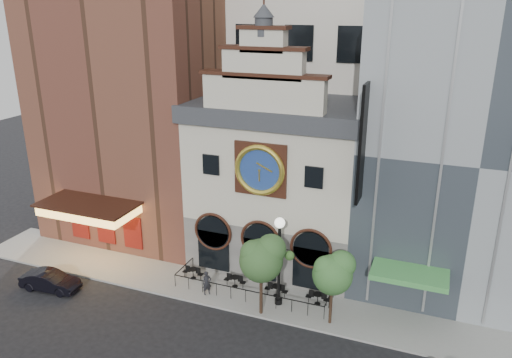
{
  "coord_description": "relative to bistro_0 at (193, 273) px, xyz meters",
  "views": [
    {
      "loc": [
        10.95,
        -25.0,
        18.8
      ],
      "look_at": [
        -1.13,
        6.0,
        7.05
      ],
      "focal_mm": 35.0,
      "sensor_mm": 36.0,
      "label": 1
    }
  ],
  "objects": [
    {
      "name": "sidewalk",
      "position": [
        4.64,
        -0.1,
        -0.54
      ],
      "size": [
        44.0,
        5.0,
        0.15
      ],
      "primitive_type": "cube",
      "color": "gray",
      "rests_on": "ground"
    },
    {
      "name": "tree_right",
      "position": [
        10.41,
        -1.58,
        3.1
      ],
      "size": [
        2.52,
        2.43,
        4.86
      ],
      "color": "#382619",
      "rests_on": "sidewalk"
    },
    {
      "name": "car_left",
      "position": [
        -8.61,
        -4.7,
        0.07
      ],
      "size": [
        4.27,
        1.84,
        1.37
      ],
      "primitive_type": "imported",
      "rotation": [
        0.0,
        0.0,
        1.67
      ],
      "color": "black",
      "rests_on": "ground"
    },
    {
      "name": "cafe_railing",
      "position": [
        4.64,
        -0.1,
        -0.01
      ],
      "size": [
        10.6,
        2.6,
        0.9
      ],
      "primitive_type": null,
      "color": "black",
      "rests_on": "sidewalk"
    },
    {
      "name": "ground",
      "position": [
        4.64,
        -2.6,
        -0.61
      ],
      "size": [
        120.0,
        120.0,
        0.0
      ],
      "primitive_type": "plane",
      "color": "black",
      "rests_on": "ground"
    },
    {
      "name": "bistro_1",
      "position": [
        3.23,
        0.09,
        0.0
      ],
      "size": [
        1.58,
        0.68,
        0.9
      ],
      "color": "black",
      "rests_on": "sidewalk"
    },
    {
      "name": "bistro_2",
      "position": [
        6.29,
        0.02,
        0.0
      ],
      "size": [
        1.58,
        0.68,
        0.9
      ],
      "color": "black",
      "rests_on": "sidewalk"
    },
    {
      "name": "clock_building",
      "position": [
        4.64,
        5.22,
        6.07
      ],
      "size": [
        12.6,
        8.78,
        18.65
      ],
      "color": "#605E5B",
      "rests_on": "ground"
    },
    {
      "name": "retail_building",
      "position": [
        17.63,
        7.39,
        9.53
      ],
      "size": [
        14.0,
        14.4,
        20.0
      ],
      "color": "gray",
      "rests_on": "ground"
    },
    {
      "name": "pedestrian",
      "position": [
        1.86,
        -1.48,
        0.39
      ],
      "size": [
        0.73,
        0.73,
        1.71
      ],
      "primitive_type": "imported",
      "rotation": [
        0.0,
        0.0,
        0.79
      ],
      "color": "black",
      "rests_on": "sidewalk"
    },
    {
      "name": "theater_building",
      "position": [
        -8.36,
        7.36,
        11.99
      ],
      "size": [
        14.0,
        15.6,
        25.0
      ],
      "color": "brown",
      "rests_on": "ground"
    },
    {
      "name": "lamppost",
      "position": [
        6.72,
        -0.79,
        3.34
      ],
      "size": [
        1.96,
        0.73,
        6.14
      ],
      "rotation": [
        0.0,
        0.0,
        0.08
      ],
      "color": "black",
      "rests_on": "sidewalk"
    },
    {
      "name": "tree_left",
      "position": [
        6.08,
        -2.16,
        3.51
      ],
      "size": [
        2.82,
        2.71,
        5.42
      ],
      "color": "#382619",
      "rests_on": "sidewalk"
    },
    {
      "name": "bistro_3",
      "position": [
        9.14,
        0.08,
        0.0
      ],
      "size": [
        1.58,
        0.68,
        0.9
      ],
      "color": "black",
      "rests_on": "sidewalk"
    },
    {
      "name": "bistro_0",
      "position": [
        0.0,
        0.0,
        0.0
      ],
      "size": [
        1.58,
        0.68,
        0.9
      ],
      "color": "black",
      "rests_on": "sidewalk"
    }
  ]
}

